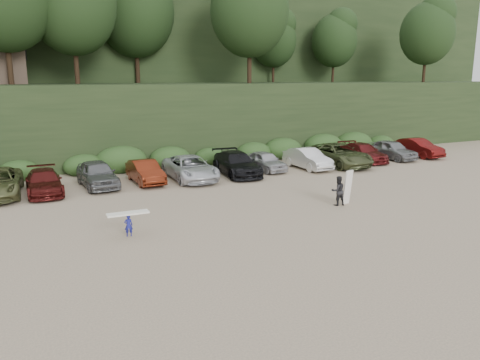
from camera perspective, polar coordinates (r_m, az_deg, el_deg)
ground at (r=21.56m, az=0.14°, el=-5.28°), size 120.00×120.00×0.00m
hillside_backdrop at (r=55.35m, az=-16.89°, el=16.83°), size 90.00×41.50×28.00m
parked_cars at (r=31.19m, az=-3.80°, el=1.73°), size 39.64×6.36×1.64m
child_surfer at (r=20.19m, az=-13.46°, el=-4.78°), size 1.74×0.51×1.04m
adult_surfer at (r=24.85m, az=11.96°, el=-1.25°), size 1.25×0.67×1.83m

